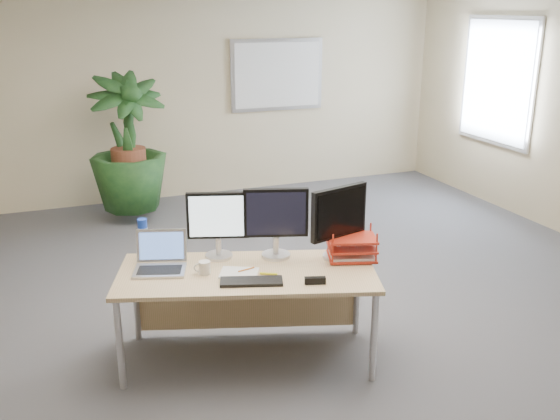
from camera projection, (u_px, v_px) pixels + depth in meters
name	position (u px, v px, depth m)	size (l,w,h in m)	color
floor	(313.00, 330.00, 4.92)	(8.00, 8.00, 0.00)	#47474C
back_wall	(190.00, 94.00, 8.05)	(7.00, 0.04, 2.70)	#C5B48B
whiteboard	(277.00, 75.00, 8.37)	(1.30, 0.04, 0.95)	#B7B7BC
window	(497.00, 81.00, 7.66)	(0.04, 1.30, 1.55)	#B7B7BC
desk	(247.00, 284.00, 4.45)	(1.92, 1.26, 0.68)	tan
floor_plant	(129.00, 159.00, 7.21)	(0.84, 0.84, 1.50)	#143818
monitor_left	(218.00, 221.00, 4.48)	(0.43, 0.20, 0.49)	silver
monitor_right	(276.00, 218.00, 4.48)	(0.46, 0.21, 0.52)	silver
monitor_dark	(339.00, 218.00, 4.45)	(0.48, 0.22, 0.54)	silver
laptop	(161.00, 260.00, 4.35)	(0.43, 0.40, 0.25)	#B6B6BB
keyboard	(251.00, 281.00, 4.13)	(0.41, 0.14, 0.02)	black
coffee_mug	(204.00, 268.00, 4.27)	(0.12, 0.08, 0.09)	silver
spiral_notebook	(239.00, 273.00, 4.28)	(0.26, 0.19, 0.01)	silver
orange_pen	(246.00, 269.00, 4.31)	(0.01, 0.01, 0.13)	orange
yellow_highlighter	(269.00, 274.00, 4.26)	(0.02, 0.02, 0.12)	yellow
water_bottle	(143.00, 239.00, 4.51)	(0.08, 0.08, 0.30)	silver
letter_tray	(352.00, 249.00, 4.51)	(0.41, 0.35, 0.16)	#B62816
stapler	(315.00, 280.00, 4.12)	(0.14, 0.04, 0.05)	black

